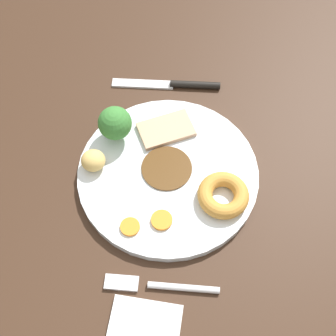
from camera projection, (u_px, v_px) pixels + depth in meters
dining_table at (156, 176)px, 69.65cm from camera, size 120.00×84.00×3.60cm
dinner_plate at (168, 174)px, 66.99cm from camera, size 27.08×27.08×1.40cm
gravy_pool at (167, 168)px, 66.49cm from camera, size 7.61×7.61×0.30cm
meat_slice_main at (166, 129)px, 69.73cm from camera, size 7.67×9.58×0.80cm
yorkshire_pudding at (223, 195)px, 63.16cm from camera, size 7.38×7.38×2.18cm
roast_potato_left at (93, 158)px, 65.79cm from camera, size 3.88×3.99×2.95cm
carrot_coin_front at (130, 227)px, 61.66cm from camera, size 2.75×2.75×0.46cm
carrot_coin_back at (162, 220)px, 62.13cm from camera, size 3.03×3.03×0.53cm
broccoli_floret at (115, 123)px, 66.60cm from camera, size 5.13×5.13×6.06cm
fork at (158, 286)px, 58.79cm from camera, size 2.69×15.32×0.90cm
knife at (176, 84)px, 76.09cm from camera, size 2.48×18.55×1.20cm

